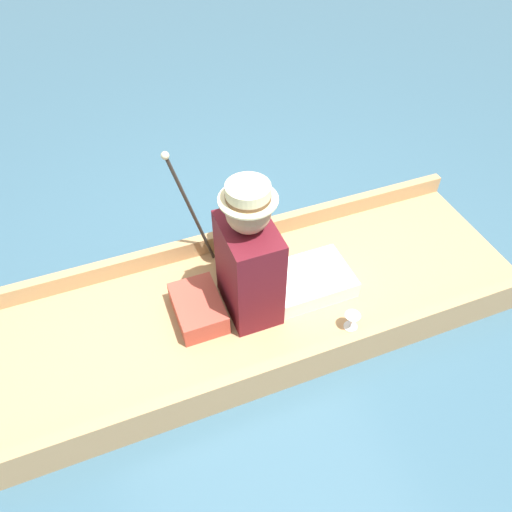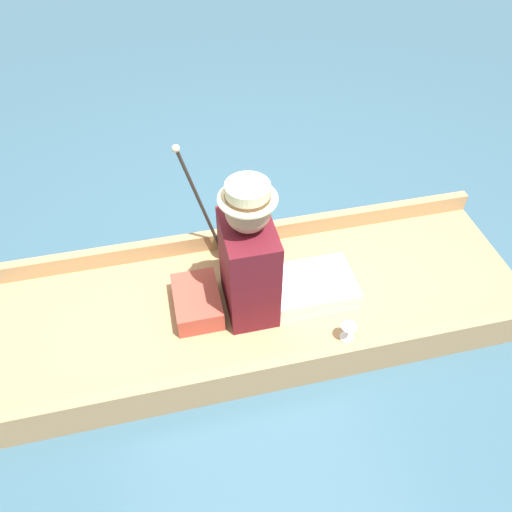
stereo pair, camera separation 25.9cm
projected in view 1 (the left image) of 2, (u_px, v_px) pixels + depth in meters
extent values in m
plane|color=#385B70|center=(263.00, 311.00, 2.99)|extent=(16.00, 16.00, 0.00)
cube|color=tan|center=(263.00, 305.00, 2.94)|extent=(1.05, 3.07, 0.12)
cube|color=tan|center=(234.00, 236.00, 3.18)|extent=(0.06, 3.07, 0.12)
cube|color=tan|center=(299.00, 361.00, 2.54)|extent=(0.06, 3.07, 0.12)
cube|color=#B24738|center=(198.00, 308.00, 2.76)|extent=(0.36, 0.25, 0.13)
cube|color=white|center=(309.00, 281.00, 2.92)|extent=(0.35, 0.48, 0.11)
cube|color=#5B141E|center=(249.00, 270.00, 2.65)|extent=(0.39, 0.26, 0.60)
cube|color=beige|center=(273.00, 257.00, 2.65)|extent=(0.04, 0.01, 0.33)
cube|color=white|center=(265.00, 240.00, 2.70)|extent=(0.02, 0.01, 0.36)
cube|color=white|center=(281.00, 267.00, 2.56)|extent=(0.02, 0.01, 0.36)
sphere|color=tan|center=(248.00, 211.00, 2.36)|extent=(0.22, 0.22, 0.22)
cylinder|color=beige|center=(248.00, 199.00, 2.30)|extent=(0.28, 0.28, 0.01)
cylinder|color=beige|center=(248.00, 192.00, 2.27)|extent=(0.21, 0.21, 0.08)
cylinder|color=brown|center=(248.00, 196.00, 2.29)|extent=(0.22, 0.22, 0.02)
ellipsoid|color=tan|center=(232.00, 246.00, 3.00)|extent=(0.19, 0.16, 0.29)
sphere|color=tan|center=(230.00, 220.00, 2.85)|extent=(0.16, 0.16, 0.16)
sphere|color=tan|center=(242.00, 219.00, 2.87)|extent=(0.07, 0.07, 0.07)
sphere|color=tan|center=(227.00, 206.00, 2.84)|extent=(0.07, 0.07, 0.07)
sphere|color=tan|center=(233.00, 218.00, 2.76)|extent=(0.07, 0.07, 0.07)
cylinder|color=tan|center=(226.00, 229.00, 3.03)|extent=(0.11, 0.07, 0.12)
cylinder|color=tan|center=(237.00, 252.00, 2.89)|extent=(0.11, 0.07, 0.12)
sphere|color=tan|center=(236.00, 251.00, 3.12)|extent=(0.08, 0.08, 0.08)
sphere|color=tan|center=(241.00, 262.00, 3.05)|extent=(0.08, 0.08, 0.08)
cylinder|color=silver|center=(350.00, 326.00, 2.76)|extent=(0.08, 0.08, 0.01)
cylinder|color=silver|center=(351.00, 323.00, 2.73)|extent=(0.01, 0.01, 0.06)
cone|color=silver|center=(352.00, 317.00, 2.70)|extent=(0.09, 0.09, 0.04)
cylinder|color=#2D2823|center=(192.00, 212.00, 2.82)|extent=(0.02, 0.22, 0.81)
sphere|color=beige|center=(165.00, 156.00, 2.50)|extent=(0.04, 0.04, 0.04)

